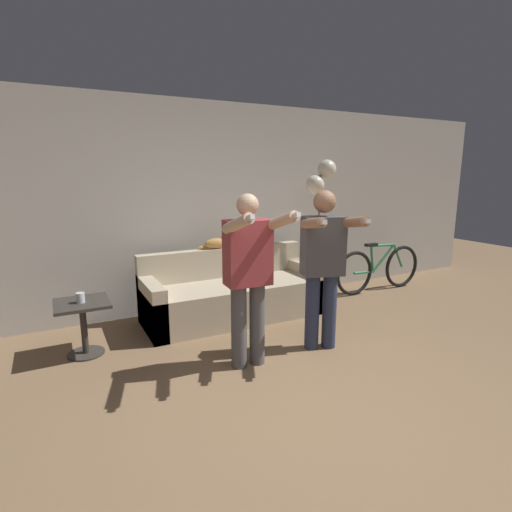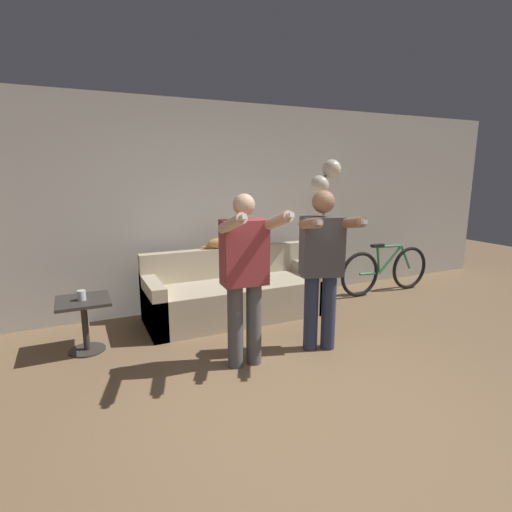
% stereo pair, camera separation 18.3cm
% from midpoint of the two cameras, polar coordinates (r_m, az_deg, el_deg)
% --- Properties ---
extents(ground_plane, '(16.00, 16.00, 0.00)m').
position_cam_midpoint_polar(ground_plane, '(3.05, 10.01, -22.96)').
color(ground_plane, '#846647').
extents(wall_back, '(10.00, 0.05, 2.60)m').
position_cam_midpoint_polar(wall_back, '(5.13, -9.65, 6.83)').
color(wall_back, beige).
rests_on(wall_back, ground_plane).
extents(couch, '(2.16, 0.82, 0.81)m').
position_cam_midpoint_polar(couch, '(4.88, -4.26, -5.60)').
color(couch, beige).
rests_on(couch, ground_plane).
extents(person_left, '(0.50, 0.68, 1.56)m').
position_cam_midpoint_polar(person_left, '(3.48, -2.54, -2.08)').
color(person_left, '#56565B').
rests_on(person_left, ground_plane).
extents(person_right, '(0.60, 0.76, 1.57)m').
position_cam_midpoint_polar(person_right, '(3.87, 8.27, -0.62)').
color(person_right, '#2D3856').
rests_on(person_right, ground_plane).
extents(cat, '(0.40, 0.12, 0.16)m').
position_cam_midpoint_polar(cat, '(4.98, -6.69, 1.87)').
color(cat, tan).
rests_on(cat, couch).
extents(floor_lamp, '(0.42, 0.32, 1.90)m').
position_cam_midpoint_polar(floor_lamp, '(5.38, 8.23, 9.63)').
color(floor_lamp, '#756047').
rests_on(floor_lamp, ground_plane).
extents(side_table, '(0.49, 0.49, 0.53)m').
position_cam_midpoint_polar(side_table, '(4.22, -24.65, -7.88)').
color(side_table, '#38332D').
rests_on(side_table, ground_plane).
extents(cup, '(0.08, 0.08, 0.10)m').
position_cam_midpoint_polar(cup, '(4.14, -24.98, -5.44)').
color(cup, silver).
rests_on(cup, side_table).
extents(bicycle, '(1.58, 0.07, 0.73)m').
position_cam_midpoint_polar(bicycle, '(6.15, 16.33, -1.75)').
color(bicycle, black).
rests_on(bicycle, ground_plane).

